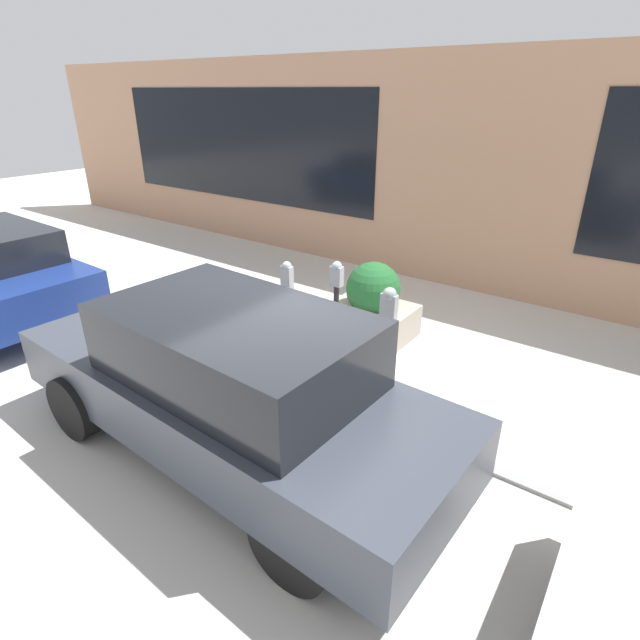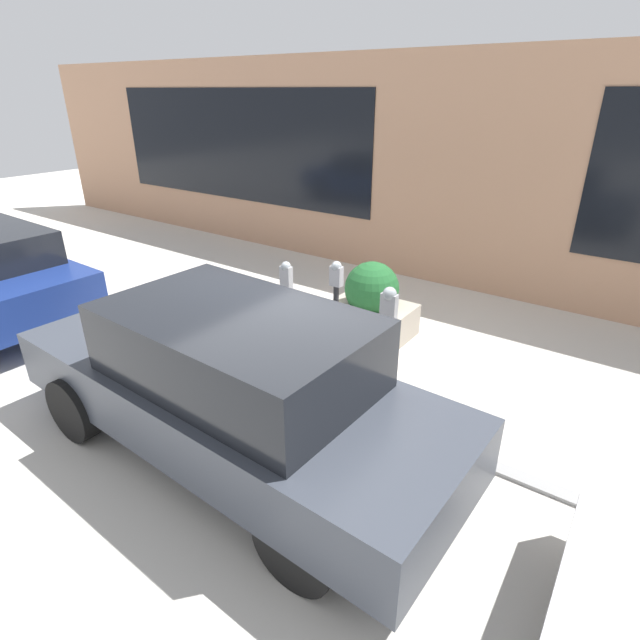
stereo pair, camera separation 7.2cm
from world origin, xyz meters
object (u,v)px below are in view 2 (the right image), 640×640
at_px(parking_meter_second, 336,305).
at_px(planter_box, 371,305).
at_px(parked_car_middle, 230,383).
at_px(parking_meter_middle, 287,301).
at_px(parking_meter_nearest, 388,323).

distance_m(parking_meter_second, planter_box, 1.42).
bearing_deg(planter_box, parked_car_middle, 95.04).
bearing_deg(parking_meter_middle, planter_box, -110.46).
height_order(parking_meter_nearest, parked_car_middle, parked_car_middle).
bearing_deg(parking_meter_middle, parked_car_middle, 113.19).
height_order(parking_meter_second, parked_car_middle, parked_car_middle).
bearing_deg(parking_meter_second, parking_meter_middle, 2.06).
height_order(planter_box, parked_car_middle, parked_car_middle).
distance_m(parking_meter_second, parking_meter_middle, 0.75).
height_order(parking_meter_second, parking_meter_middle, parking_meter_second).
relative_size(parking_meter_second, parking_meter_middle, 1.10).
relative_size(parking_meter_second, planter_box, 1.30).
bearing_deg(parking_meter_nearest, parked_car_middle, 69.16).
distance_m(parking_meter_nearest, parking_meter_middle, 1.46).
relative_size(parking_meter_second, parked_car_middle, 0.32).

